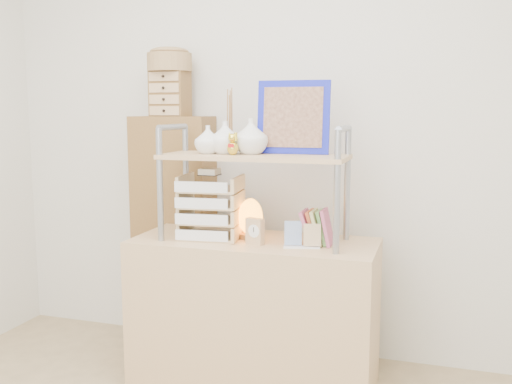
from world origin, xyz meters
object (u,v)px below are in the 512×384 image
Objects in this scene: letter_tray at (210,210)px; salt_lamp at (250,218)px; cabinet at (175,232)px; desk at (254,313)px.

salt_lamp is at bearing 12.47° from letter_tray.
salt_lamp is (0.20, 0.04, -0.04)m from letter_tray.
salt_lamp is (0.58, -0.34, 0.18)m from cabinet.
desk is at bearing 2.44° from letter_tray.
salt_lamp is at bearing 131.81° from desk.
cabinet is (-0.61, 0.37, 0.30)m from desk.
desk is 0.89× the size of cabinet.
letter_tray is 0.20m from salt_lamp.
cabinet reaches higher than letter_tray.
desk is at bearing -33.00° from cabinet.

